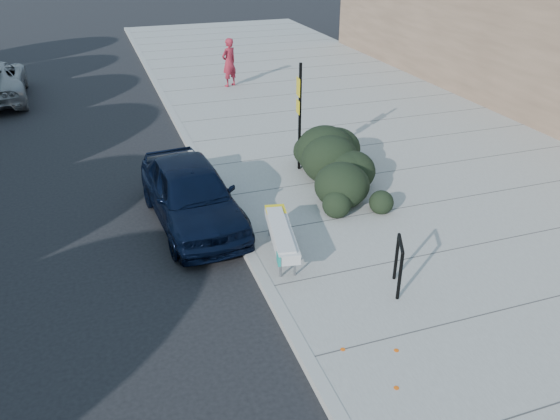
{
  "coord_description": "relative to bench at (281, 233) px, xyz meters",
  "views": [
    {
      "loc": [
        -2.52,
        -7.97,
        6.21
      ],
      "look_at": [
        0.68,
        1.33,
        1.0
      ],
      "focal_mm": 35.0,
      "sensor_mm": 36.0,
      "label": 1
    }
  ],
  "objects": [
    {
      "name": "bench",
      "position": [
        0.0,
        0.0,
        0.0
      ],
      "size": [
        0.8,
        2.12,
        0.63
      ],
      "rotation": [
        0.0,
        0.0,
        -0.18
      ],
      "color": "gray",
      "rests_on": "sidewalk_near"
    },
    {
      "name": "curb_near",
      "position": [
        -0.6,
        4.0,
        -0.56
      ],
      "size": [
        0.22,
        50.0,
        0.17
      ],
      "primitive_type": "cube",
      "color": "#9E9E99",
      "rests_on": "ground"
    },
    {
      "name": "sidewalk_near",
      "position": [
        5.0,
        4.0,
        -0.57
      ],
      "size": [
        11.2,
        50.0,
        0.15
      ],
      "primitive_type": "cube",
      "color": "gray",
      "rests_on": "ground"
    },
    {
      "name": "hedge",
      "position": [
        2.65,
        2.85,
        0.23
      ],
      "size": [
        2.61,
        4.15,
        1.45
      ],
      "primitive_type": "ellipsoid",
      "rotation": [
        0.0,
        0.0,
        -0.19
      ],
      "color": "black",
      "rests_on": "sidewalk_near"
    },
    {
      "name": "bike_rack",
      "position": [
        1.64,
        -1.81,
        0.11
      ],
      "size": [
        0.32,
        0.64,
        1.01
      ],
      "rotation": [
        0.0,
        0.0,
        -0.42
      ],
      "color": "black",
      "rests_on": "sidewalk_near"
    },
    {
      "name": "sedan_navy",
      "position": [
        -1.4,
        2.21,
        0.09
      ],
      "size": [
        2.09,
        4.48,
        1.48
      ],
      "primitive_type": "imported",
      "rotation": [
        0.0,
        0.0,
        0.08
      ],
      "color": "black",
      "rests_on": "ground"
    },
    {
      "name": "sign_post",
      "position": [
        1.89,
        4.0,
        1.14
      ],
      "size": [
        0.12,
        0.34,
        2.91
      ],
      "rotation": [
        0.0,
        0.0,
        -0.13
      ],
      "color": "black",
      "rests_on": "sidewalk_near"
    },
    {
      "name": "pedestrian",
      "position": [
        2.25,
        12.99,
        0.47
      ],
      "size": [
        0.84,
        0.75,
        1.94
      ],
      "primitive_type": "imported",
      "rotation": [
        0.0,
        0.0,
        3.64
      ],
      "color": "maroon",
      "rests_on": "sidewalk_near"
    },
    {
      "name": "ground",
      "position": [
        -0.6,
        -1.0,
        -0.65
      ],
      "size": [
        120.0,
        120.0,
        0.0
      ],
      "primitive_type": "plane",
      "color": "black",
      "rests_on": "ground"
    }
  ]
}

